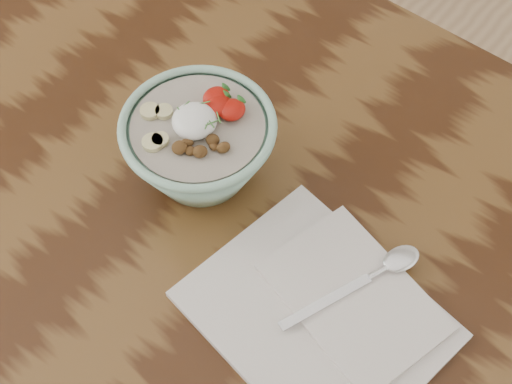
# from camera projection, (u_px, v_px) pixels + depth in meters

# --- Properties ---
(table) EXTENTS (1.60, 0.90, 0.75)m
(table) POSITION_uv_depth(u_px,v_px,m) (180.00, 200.00, 1.04)
(table) COLOR #361C0D
(table) RESTS_ON ground
(breakfast_bowl) EXTENTS (0.19, 0.19, 0.13)m
(breakfast_bowl) POSITION_uv_depth(u_px,v_px,m) (200.00, 145.00, 0.90)
(breakfast_bowl) COLOR #91C4AB
(breakfast_bowl) RESTS_ON table
(napkin) EXTENTS (0.31, 0.27, 0.02)m
(napkin) POSITION_uv_depth(u_px,v_px,m) (324.00, 311.00, 0.84)
(napkin) COLOR silver
(napkin) RESTS_ON table
(spoon) EXTENTS (0.09, 0.19, 0.01)m
(spoon) POSITION_uv_depth(u_px,v_px,m) (383.00, 269.00, 0.85)
(spoon) COLOR silver
(spoon) RESTS_ON napkin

